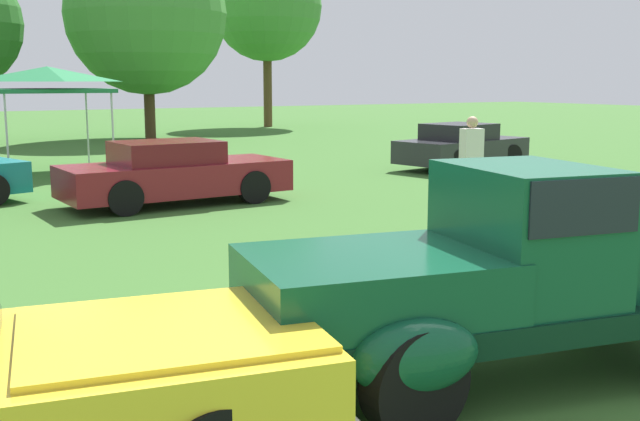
# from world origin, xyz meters

# --- Properties ---
(ground_plane) EXTENTS (120.00, 120.00, 0.00)m
(ground_plane) POSITION_xyz_m (0.00, 0.00, 0.00)
(ground_plane) COLOR #386628
(feature_pickup_truck) EXTENTS (4.46, 2.44, 1.70)m
(feature_pickup_truck) POSITION_xyz_m (-0.24, -0.11, 0.86)
(feature_pickup_truck) COLOR black
(feature_pickup_truck) RESTS_ON ground_plane
(show_car_burgundy) EXTENTS (4.34, 1.86, 1.22)m
(show_car_burgundy) POSITION_xyz_m (0.51, 9.61, 0.60)
(show_car_burgundy) COLOR maroon
(show_car_burgundy) RESTS_ON ground_plane
(show_car_charcoal) EXTENTS (4.06, 2.35, 1.22)m
(show_car_charcoal) POSITION_xyz_m (9.30, 11.39, 0.60)
(show_car_charcoal) COLOR #28282D
(show_car_charcoal) RESTS_ON ground_plane
(spectator_near_truck) EXTENTS (0.43, 0.30, 1.69)m
(spectator_near_truck) POSITION_xyz_m (5.31, 6.60, 0.91)
(spectator_near_truck) COLOR #283351
(spectator_near_truck) RESTS_ON ground_plane
(canopy_tent_left_field) EXTENTS (2.79, 2.79, 2.71)m
(canopy_tent_left_field) POSITION_xyz_m (-0.38, 16.18, 2.42)
(canopy_tent_left_field) COLOR #B7B7BC
(canopy_tent_left_field) RESTS_ON ground_plane
(treeline_center) EXTENTS (6.47, 6.47, 8.25)m
(treeline_center) POSITION_xyz_m (5.70, 26.44, 5.00)
(treeline_center) COLOR #47331E
(treeline_center) RESTS_ON ground_plane
(treeline_mid_right) EXTENTS (5.56, 5.56, 8.87)m
(treeline_mid_right) POSITION_xyz_m (13.60, 31.29, 6.07)
(treeline_mid_right) COLOR brown
(treeline_mid_right) RESTS_ON ground_plane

